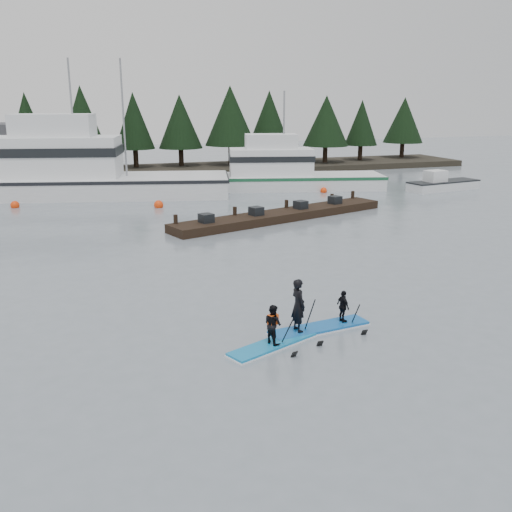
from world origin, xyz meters
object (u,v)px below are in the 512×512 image
object	(u,v)px
floating_dock	(282,215)
paddleboard_solo	(273,333)
paddleboard_duo	(314,313)
fishing_boat_large	(83,185)
fishing_boat_medium	(287,181)

from	to	relation	value
floating_dock	paddleboard_solo	distance (m)	18.79
floating_dock	paddleboard_solo	bearing A→B (deg)	-130.12
paddleboard_solo	paddleboard_duo	bearing A→B (deg)	-0.04
fishing_boat_large	paddleboard_duo	size ratio (longest dim) A/B	6.17
fishing_boat_large	fishing_boat_medium	xyz separation A→B (m)	(16.15, -1.45, -0.26)
fishing_boat_medium	floating_dock	bearing A→B (deg)	-98.71
floating_dock	paddleboard_solo	world-z (taller)	paddleboard_solo
fishing_boat_large	paddleboard_solo	size ratio (longest dim) A/B	6.92
fishing_boat_large	fishing_boat_medium	world-z (taller)	fishing_boat_large
fishing_boat_medium	paddleboard_duo	distance (m)	30.16
fishing_boat_medium	paddleboard_solo	xyz separation A→B (m)	(-12.02, -29.02, -0.19)
paddleboard_solo	floating_dock	bearing A→B (deg)	45.32
fishing_boat_large	paddleboard_duo	bearing A→B (deg)	-65.08
paddleboard_solo	paddleboard_duo	size ratio (longest dim) A/B	0.89
fishing_boat_medium	paddleboard_solo	world-z (taller)	fishing_boat_medium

